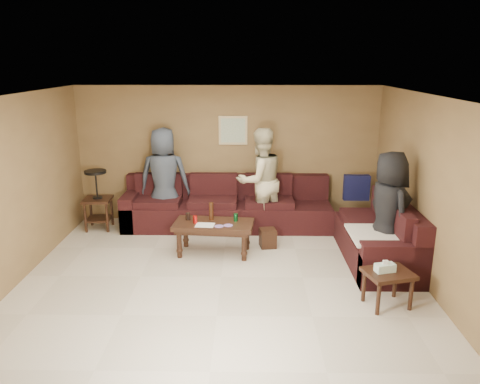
{
  "coord_description": "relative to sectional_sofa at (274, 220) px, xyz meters",
  "views": [
    {
      "loc": [
        0.35,
        -5.97,
        2.93
      ],
      "look_at": [
        0.25,
        0.85,
        1.0
      ],
      "focal_mm": 35.0,
      "sensor_mm": 36.0,
      "label": 1
    }
  ],
  "objects": [
    {
      "name": "person_left",
      "position": [
        -1.93,
        0.56,
        0.58
      ],
      "size": [
        0.89,
        0.58,
        1.81
      ],
      "primitive_type": "imported",
      "rotation": [
        0.0,
        0.0,
        3.15
      ],
      "color": "#313945",
      "rests_on": "ground"
    },
    {
      "name": "side_table_right",
      "position": [
        1.26,
        -2.27,
        0.07
      ],
      "size": [
        0.65,
        0.58,
        0.6
      ],
      "rotation": [
        0.0,
        0.0,
        0.27
      ],
      "color": "black",
      "rests_on": "ground"
    },
    {
      "name": "room",
      "position": [
        -0.81,
        -1.52,
        1.34
      ],
      "size": [
        5.6,
        5.5,
        2.5
      ],
      "color": "beige",
      "rests_on": "ground"
    },
    {
      "name": "waste_bin",
      "position": [
        -0.12,
        -0.4,
        -0.18
      ],
      "size": [
        0.29,
        0.29,
        0.3
      ],
      "primitive_type": "cube",
      "rotation": [
        0.0,
        0.0,
        0.17
      ],
      "color": "black",
      "rests_on": "ground"
    },
    {
      "name": "person_right",
      "position": [
        1.54,
        -1.17,
        0.54
      ],
      "size": [
        0.76,
        0.97,
        1.73
      ],
      "primitive_type": "imported",
      "rotation": [
        0.0,
        0.0,
        1.85
      ],
      "color": "black",
      "rests_on": "ground"
    },
    {
      "name": "sectional_sofa",
      "position": [
        0.0,
        0.0,
        0.0
      ],
      "size": [
        4.65,
        2.9,
        0.97
      ],
      "color": "black",
      "rests_on": "ground"
    },
    {
      "name": "person_middle",
      "position": [
        -0.23,
        0.37,
        0.59
      ],
      "size": [
        1.11,
        1.03,
        1.83
      ],
      "primitive_type": "imported",
      "rotation": [
        0.0,
        0.0,
        3.63
      ],
      "color": "beige",
      "rests_on": "ground"
    },
    {
      "name": "wall_art",
      "position": [
        -0.71,
        0.96,
        1.37
      ],
      "size": [
        0.52,
        0.04,
        0.52
      ],
      "color": "tan",
      "rests_on": "ground"
    },
    {
      "name": "end_table_left",
      "position": [
        -3.11,
        0.41,
        0.24
      ],
      "size": [
        0.5,
        0.5,
        1.07
      ],
      "rotation": [
        0.0,
        0.0,
        0.06
      ],
      "color": "black",
      "rests_on": "ground"
    },
    {
      "name": "coffee_table",
      "position": [
        -0.98,
        -0.67,
        0.1
      ],
      "size": [
        1.27,
        0.72,
        0.79
      ],
      "rotation": [
        0.0,
        0.0,
        -0.1
      ],
      "color": "black",
      "rests_on": "ground"
    }
  ]
}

